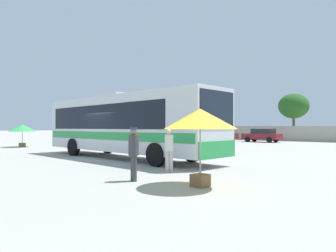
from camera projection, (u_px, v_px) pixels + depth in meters
name	position (u px, v px, depth m)	size (l,w,h in m)	color
ground_plane	(201.00, 148.00, 24.75)	(300.00, 300.00, 0.00)	#A3A099
perimeter_wall	(276.00, 133.00, 38.93)	(80.00, 0.30, 1.88)	#9E998C
coach_bus_silver_green	(123.00, 123.00, 16.95)	(12.71, 3.94, 3.64)	silver
attendant_by_bus_door	(169.00, 148.00, 11.61)	(0.47, 0.47, 1.65)	#B7B2A8
passenger_waiting_on_apron	(134.00, 150.00, 9.67)	(0.46, 0.46, 1.71)	#38383D
vendor_umbrella_near_gate_yellow	(200.00, 120.00, 8.76)	(2.13, 2.13, 2.25)	gray
vendor_umbrella_secondary_green	(22.00, 128.00, 26.43)	(2.29, 2.29, 1.98)	gray
parked_car_leftmost_black	(184.00, 134.00, 42.58)	(4.16, 2.15, 1.49)	black
parked_car_second_maroon	(219.00, 134.00, 38.80)	(4.67, 2.31, 1.53)	maroon
parked_car_third_maroon	(262.00, 135.00, 35.37)	(4.41, 2.23, 1.54)	maroon
roadside_tree_left	(173.00, 107.00, 55.89)	(4.86, 4.86, 7.51)	brown
roadside_tree_midleft	(213.00, 104.00, 51.37)	(5.71, 5.71, 8.19)	brown
roadside_tree_midright	(294.00, 107.00, 43.84)	(3.87, 3.87, 6.36)	brown
roadside_tree_right	(294.00, 106.00, 41.80)	(4.06, 4.06, 6.39)	brown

